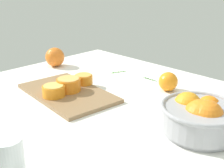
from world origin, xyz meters
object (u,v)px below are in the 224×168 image
object	(u,v)px
orange_half_0	(54,91)
loose_orange_2	(55,57)
juice_glass	(9,160)
cutting_board	(68,93)
fruit_bowl	(200,116)
orange_half_1	(69,85)
loose_orange_0	(168,82)
orange_half_2	(84,79)

from	to	relation	value
orange_half_0	loose_orange_2	distance (cm)	38.81
juice_glass	cutting_board	world-z (taller)	juice_glass
fruit_bowl	juice_glass	bearing A→B (deg)	-112.78
orange_half_1	loose_orange_2	size ratio (longest dim) A/B	0.98
loose_orange_0	juice_glass	bearing A→B (deg)	-85.42
fruit_bowl	loose_orange_0	xyz separation A→B (cm)	(-23.61, 19.45, -1.42)
cutting_board	orange_half_1	bearing A→B (deg)	105.11
cutting_board	loose_orange_2	bearing A→B (deg)	151.83
orange_half_1	orange_half_2	world-z (taller)	orange_half_1
fruit_bowl	juice_glass	world-z (taller)	fruit_bowl
orange_half_1	loose_orange_2	bearing A→B (deg)	152.72
orange_half_1	cutting_board	bearing A→B (deg)	-74.89
orange_half_0	orange_half_1	distance (cm)	6.51
fruit_bowl	orange_half_1	xyz separation A→B (cm)	(-46.22, -7.84, -1.32)
loose_orange_0	loose_orange_2	xyz separation A→B (cm)	(-53.79, -11.21, 0.85)
fruit_bowl	cutting_board	size ratio (longest dim) A/B	0.60
cutting_board	orange_half_0	bearing A→B (deg)	-88.20
orange_half_2	fruit_bowl	bearing A→B (deg)	-0.53
fruit_bowl	loose_orange_2	world-z (taller)	fruit_bowl
fruit_bowl	orange_half_1	bearing A→B (deg)	-170.37
orange_half_1	loose_orange_2	world-z (taller)	loose_orange_2
loose_orange_2	loose_orange_0	bearing A→B (deg)	11.77
cutting_board	orange_half_2	xyz separation A→B (cm)	(-1.95, 9.01, 2.39)
juice_glass	orange_half_2	distance (cm)	53.40
orange_half_1	loose_orange_0	distance (cm)	35.44
loose_orange_0	loose_orange_2	bearing A→B (deg)	-168.23
orange_half_2	loose_orange_0	distance (cm)	30.91
juice_glass	cutting_board	size ratio (longest dim) A/B	0.25
orange_half_0	orange_half_1	xyz separation A→B (cm)	(-0.38, 6.49, 0.37)
fruit_bowl	orange_half_2	xyz separation A→B (cm)	(-47.98, 0.44, -1.84)
loose_orange_2	fruit_bowl	bearing A→B (deg)	-6.07
cutting_board	orange_half_0	world-z (taller)	orange_half_0
fruit_bowl	orange_half_0	bearing A→B (deg)	-162.64
cutting_board	orange_half_2	distance (cm)	9.53
cutting_board	orange_half_1	distance (cm)	3.00
orange_half_2	orange_half_1	bearing A→B (deg)	-78.02
fruit_bowl	loose_orange_0	size ratio (longest dim) A/B	3.09
juice_glass	orange_half_0	world-z (taller)	juice_glass
orange_half_0	orange_half_2	distance (cm)	14.93
fruit_bowl	juice_glass	xyz separation A→B (cm)	(-18.52, -44.09, -1.03)
juice_glass	orange_half_2	bearing A→B (deg)	123.49
cutting_board	orange_half_1	size ratio (longest dim) A/B	4.23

